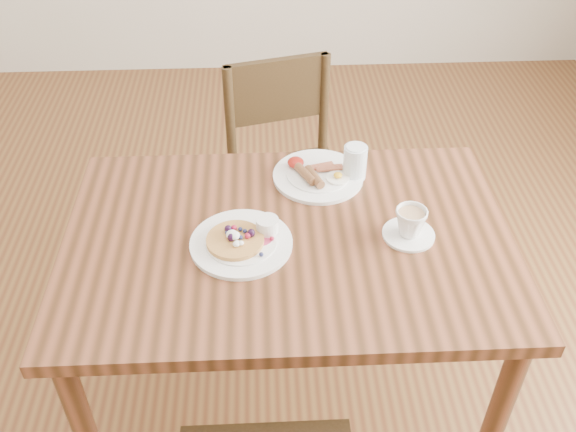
% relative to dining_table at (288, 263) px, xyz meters
% --- Properties ---
extents(ground, '(5.00, 5.00, 0.00)m').
position_rel_dining_table_xyz_m(ground, '(0.00, 0.00, -0.65)').
color(ground, brown).
rests_on(ground, ground).
extents(dining_table, '(1.20, 0.80, 0.75)m').
position_rel_dining_table_xyz_m(dining_table, '(0.00, 0.00, 0.00)').
color(dining_table, brown).
rests_on(dining_table, ground).
extents(chair_far, '(0.51, 0.51, 0.88)m').
position_rel_dining_table_xyz_m(chair_far, '(0.03, 0.65, -0.16)').
color(chair_far, '#352513').
rests_on(chair_far, ground).
extents(pancake_plate, '(0.27, 0.27, 0.06)m').
position_rel_dining_table_xyz_m(pancake_plate, '(-0.12, -0.03, 0.11)').
color(pancake_plate, white).
rests_on(pancake_plate, dining_table).
extents(breakfast_plate, '(0.27, 0.27, 0.04)m').
position_rel_dining_table_xyz_m(breakfast_plate, '(0.10, 0.26, 0.11)').
color(breakfast_plate, white).
rests_on(breakfast_plate, dining_table).
extents(teacup_saucer, '(0.14, 0.14, 0.09)m').
position_rel_dining_table_xyz_m(teacup_saucer, '(0.32, -0.01, 0.14)').
color(teacup_saucer, white).
rests_on(teacup_saucer, dining_table).
extents(water_glass, '(0.07, 0.07, 0.10)m').
position_rel_dining_table_xyz_m(water_glass, '(0.21, 0.26, 0.15)').
color(water_glass, silver).
rests_on(water_glass, dining_table).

